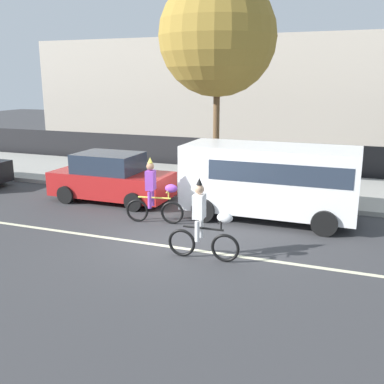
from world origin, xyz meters
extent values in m
plane|color=#38383A|center=(0.00, 0.00, 0.00)|extent=(80.00, 80.00, 0.00)
cube|color=beige|center=(0.00, -0.50, 0.00)|extent=(36.00, 0.14, 0.01)
cube|color=#9E9B93|center=(0.00, 6.50, 0.07)|extent=(60.00, 5.00, 0.15)
cube|color=black|center=(0.00, 9.40, 0.70)|extent=(40.00, 0.08, 1.40)
cube|color=#B2A899|center=(-1.19, 18.00, 3.17)|extent=(28.00, 8.00, 6.34)
torus|color=black|center=(-0.64, 1.20, 0.33)|extent=(0.67, 0.18, 0.67)
torus|color=black|center=(-1.67, 1.03, 0.33)|extent=(0.67, 0.18, 0.67)
cylinder|color=#E5D84C|center=(-1.15, 1.11, 0.75)|extent=(0.96, 0.20, 0.05)
cylinder|color=#E5D84C|center=(-1.30, 1.09, 0.84)|extent=(0.04, 0.04, 0.18)
cylinder|color=#E5D84C|center=(-0.74, 1.18, 0.86)|extent=(0.04, 0.04, 0.23)
cylinder|color=#E5D84C|center=(-0.74, 1.18, 0.98)|extent=(0.11, 0.50, 0.03)
ellipsoid|color=purple|center=(-0.66, 1.19, 1.05)|extent=(0.39, 0.26, 0.24)
cube|color=purple|center=(-1.25, 1.10, 1.26)|extent=(0.29, 0.35, 0.56)
sphere|color=#9E7051|center=(-1.25, 1.10, 1.66)|extent=(0.22, 0.22, 0.22)
cone|color=#E5D84C|center=(-1.25, 1.10, 1.84)|extent=(0.14, 0.14, 0.16)
cylinder|color=purple|center=(-1.23, 0.96, 0.71)|extent=(0.11, 0.11, 0.48)
cylinder|color=purple|center=(-1.28, 1.23, 0.71)|extent=(0.11, 0.11, 0.48)
torus|color=black|center=(1.59, -0.92, 0.33)|extent=(0.67, 0.10, 0.67)
torus|color=black|center=(0.54, -0.96, 0.33)|extent=(0.67, 0.10, 0.67)
cylinder|color=black|center=(1.06, -0.94, 0.75)|extent=(0.97, 0.09, 0.05)
cylinder|color=black|center=(0.91, -0.94, 0.84)|extent=(0.04, 0.04, 0.18)
cylinder|color=black|center=(1.48, -0.92, 0.86)|extent=(0.04, 0.04, 0.23)
cylinder|color=black|center=(1.48, -0.92, 0.98)|extent=(0.05, 0.50, 0.03)
ellipsoid|color=white|center=(1.57, -0.92, 1.05)|extent=(0.37, 0.21, 0.24)
cube|color=white|center=(0.96, -0.94, 1.26)|extent=(0.25, 0.33, 0.56)
sphere|color=tan|center=(0.96, -0.94, 1.66)|extent=(0.22, 0.22, 0.22)
cone|color=black|center=(0.96, -0.94, 1.84)|extent=(0.14, 0.14, 0.16)
cylinder|color=white|center=(0.97, -1.08, 0.71)|extent=(0.11, 0.11, 0.48)
cylinder|color=white|center=(0.96, -0.80, 0.71)|extent=(0.11, 0.11, 0.48)
cube|color=white|center=(1.84, 2.70, 1.23)|extent=(5.00, 2.00, 1.90)
cube|color=#283342|center=(2.24, 2.70, 1.58)|extent=(3.90, 2.02, 0.56)
cylinder|color=black|center=(3.54, 1.70, 0.35)|extent=(0.70, 0.22, 0.70)
cylinder|color=black|center=(3.54, 3.70, 0.35)|extent=(0.70, 0.22, 0.70)
cylinder|color=black|center=(0.14, 1.70, 0.35)|extent=(0.70, 0.22, 0.70)
cylinder|color=black|center=(0.14, 3.70, 0.35)|extent=(0.70, 0.22, 0.70)
cube|color=#AD1E1E|center=(-3.56, 2.80, 0.60)|extent=(4.10, 1.72, 0.80)
cube|color=#232D3D|center=(-3.66, 2.80, 1.32)|extent=(2.10, 1.58, 0.64)
cylinder|color=black|center=(-2.29, 1.94, 0.30)|extent=(0.60, 0.20, 0.60)
cylinder|color=black|center=(-2.29, 3.66, 0.30)|extent=(0.60, 0.20, 0.60)
cylinder|color=black|center=(-4.83, 1.94, 0.30)|extent=(0.60, 0.20, 0.60)
cylinder|color=black|center=(-4.83, 3.66, 0.30)|extent=(0.60, 0.20, 0.60)
cylinder|color=brown|center=(-0.92, 6.11, 2.09)|extent=(0.24, 0.24, 3.89)
sphere|color=olive|center=(-0.92, 6.11, 5.54)|extent=(4.28, 4.28, 4.28)
camera|label=1|loc=(4.29, -10.12, 4.07)|focal=42.00mm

